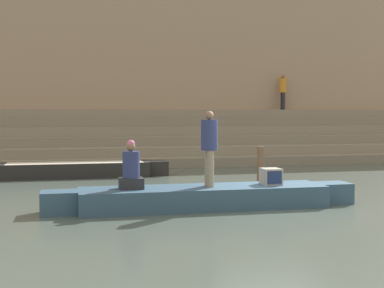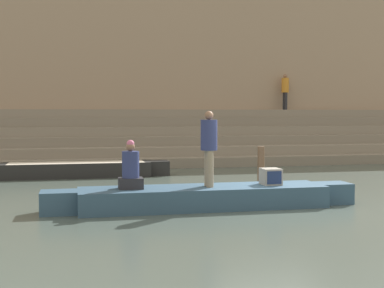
{
  "view_description": "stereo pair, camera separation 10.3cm",
  "coord_description": "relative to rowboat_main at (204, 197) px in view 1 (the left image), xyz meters",
  "views": [
    {
      "loc": [
        -4.61,
        -11.68,
        2.13
      ],
      "look_at": [
        -1.66,
        1.14,
        1.38
      ],
      "focal_mm": 50.0,
      "sensor_mm": 36.0,
      "label": 1
    },
    {
      "loc": [
        -4.51,
        -11.71,
        2.13
      ],
      "look_at": [
        -1.66,
        1.14,
        1.38
      ],
      "focal_mm": 50.0,
      "sensor_mm": 36.0,
      "label": 2
    }
  ],
  "objects": [
    {
      "name": "moored_boat_shore",
      "position": [
        -2.75,
        6.68,
        0.01
      ],
      "size": [
        6.24,
        1.17,
        0.5
      ],
      "rotation": [
        0.0,
        0.0,
        -0.05
      ],
      "color": "black",
      "rests_on": "ground"
    },
    {
      "name": "tv_set",
      "position": [
        1.62,
        0.02,
        0.42
      ],
      "size": [
        0.43,
        0.47,
        0.38
      ],
      "rotation": [
        0.0,
        0.0,
        -0.12
      ],
      "color": "#9E998E",
      "rests_on": "rowboat_main"
    },
    {
      "name": "ground_plane",
      "position": [
        1.66,
        0.06,
        -0.26
      ],
      "size": [
        120.0,
        120.0,
        0.0
      ],
      "primitive_type": "plane",
      "color": "#47544C"
    },
    {
      "name": "person_standing",
      "position": [
        0.12,
        -0.01,
        1.2
      ],
      "size": [
        0.38,
        0.38,
        1.71
      ],
      "rotation": [
        0.0,
        0.0,
        0.29
      ],
      "color": "gray",
      "rests_on": "rowboat_main"
    },
    {
      "name": "person_on_steps",
      "position": [
        7.32,
        13.06,
        3.08
      ],
      "size": [
        0.36,
        0.36,
        1.75
      ],
      "rotation": [
        0.0,
        0.0,
        3.85
      ],
      "color": "#28282D",
      "rests_on": "ghat_steps"
    },
    {
      "name": "ghat_steps",
      "position": [
        1.66,
        11.74,
        0.58
      ],
      "size": [
        36.0,
        4.75,
        2.33
      ],
      "color": "gray",
      "rests_on": "ground"
    },
    {
      "name": "rowboat_main",
      "position": [
        0.0,
        0.0,
        0.0
      ],
      "size": [
        7.13,
        1.37,
        0.48
      ],
      "rotation": [
        0.0,
        0.0,
        0.01
      ],
      "color": "#33516B",
      "rests_on": "ground"
    },
    {
      "name": "mooring_post",
      "position": [
        2.2,
        2.31,
        0.36
      ],
      "size": [
        0.19,
        0.19,
        1.23
      ],
      "primitive_type": "cylinder",
      "color": "brown",
      "rests_on": "ground"
    },
    {
      "name": "back_wall",
      "position": [
        1.66,
        14.05,
        4.08
      ],
      "size": [
        34.2,
        1.28,
        8.74
      ],
      "color": "tan",
      "rests_on": "ground"
    },
    {
      "name": "person_rowing",
      "position": [
        -1.64,
        0.03,
        0.65
      ],
      "size": [
        0.53,
        0.41,
        1.07
      ],
      "rotation": [
        0.0,
        0.0,
        0.18
      ],
      "color": "#28282D",
      "rests_on": "rowboat_main"
    }
  ]
}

